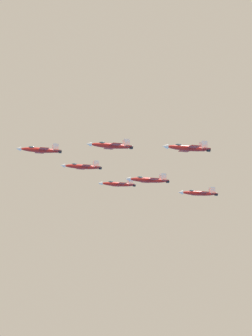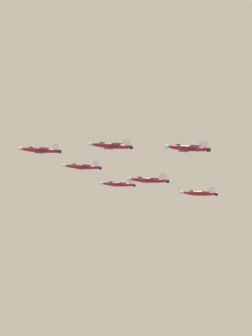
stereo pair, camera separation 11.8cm
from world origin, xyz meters
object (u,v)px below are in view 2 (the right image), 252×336
jet_right_wingman (82,167)px  jet_slot_rear (148,180)px  jet_right_outer (118,184)px  jet_trailing (199,193)px  jet_left_wingman (111,146)px  jet_left_outer (187,148)px  jet_lead (40,150)px

jet_right_wingman → jet_slot_rear: (4.81, -22.65, -5.85)m
jet_right_wingman → jet_right_outer: size_ratio=0.99×
jet_right_wingman → jet_trailing: 39.44m
jet_left_wingman → jet_left_outer: (4.81, -22.65, -2.48)m
jet_left_wingman → jet_slot_rear: (23.13, 1.10, -6.78)m
jet_left_wingman → jet_trailing: size_ratio=1.03×
jet_right_wingman → jet_trailing: size_ratio=1.00×
jet_right_outer → jet_slot_rear: (-18.32, -23.75, -3.23)m
jet_right_outer → jet_left_wingman: bearing=68.3°
jet_left_wingman → jet_right_wingman: (18.32, 23.75, -0.93)m
jet_right_outer → jet_slot_rear: size_ratio=0.96×
jet_lead → jet_trailing: jet_lead is taller
jet_left_wingman → jet_left_outer: bearing=139.0°
jet_slot_rear → jet_right_wingman: bearing=-40.3°
jet_lead → jet_left_wingman: size_ratio=0.97×
jet_lead → jet_right_wingman: (23.13, 1.10, -1.37)m
jet_trailing → jet_slot_rear: bearing=0.3°
jet_right_outer → jet_trailing: (-4.35, -34.53, -6.59)m
jet_trailing → jet_right_outer: bearing=-59.2°
jet_left_wingman → jet_left_outer: 23.29m
jet_lead → jet_left_outer: 46.41m
jet_right_outer → jet_right_wingman: bearing=40.1°
jet_right_wingman → jet_right_outer: (23.13, 1.10, -2.62)m
jet_left_wingman → jet_trailing: bearing=-157.6°
jet_left_outer → jet_slot_rear: bearing=-90.9°
jet_lead → jet_right_wingman: bearing=-138.7°
jet_left_wingman → jet_trailing: 39.66m
jet_right_wingman → jet_left_outer: 48.35m
jet_lead → jet_trailing: size_ratio=0.99×
jet_slot_rear → jet_trailing: (13.97, -10.78, -3.36)m
jet_trailing → jet_left_wingman: bearing=23.3°
jet_lead → jet_right_outer: size_ratio=0.98×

